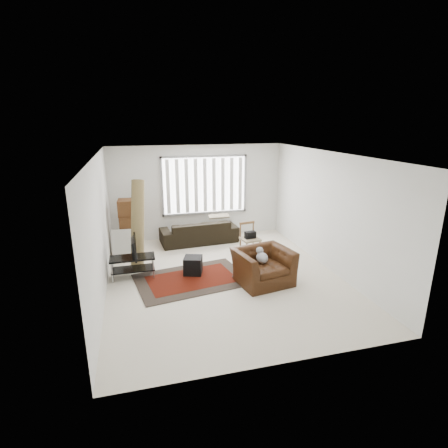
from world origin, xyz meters
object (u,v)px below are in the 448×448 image
Objects in this scene: moving_boxes at (130,228)px; side_chair at (250,237)px; tv_stand at (133,263)px; sofa at (199,228)px; armchair at (263,264)px.

moving_boxes is 1.70× the size of side_chair.
side_chair is (2.96, 0.68, 0.11)m from tv_stand.
sofa is at bearing 123.35° from side_chair.
armchair reaches higher than side_chair.
sofa is 1.66× the size of armchair.
tv_stand is 2.68m from sofa.
side_chair is at bearing 12.92° from tv_stand.
tv_stand is 1.17× the size of side_chair.
tv_stand is at bearing -175.13° from side_chair.
sofa reaches higher than tv_stand.
side_chair is (2.98, -0.95, -0.20)m from moving_boxes.
sofa is 1.66m from side_chair.
moving_boxes reaches higher than sofa.
armchair is at bearing -43.78° from moving_boxes.
side_chair is at bearing 127.11° from sofa.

